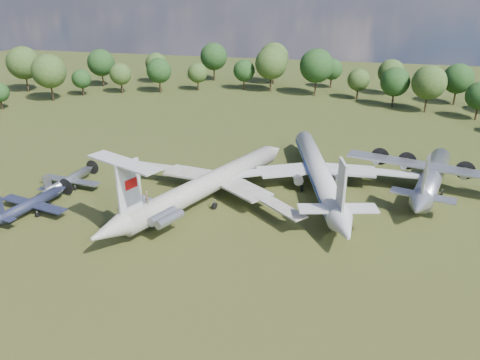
% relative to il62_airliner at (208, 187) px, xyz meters
% --- Properties ---
extents(ground, '(300.00, 300.00, 0.00)m').
position_rel_il62_airliner_xyz_m(ground, '(-5.10, 2.41, -2.40)').
color(ground, '#1F3A13').
rests_on(ground, ground).
extents(il62_airliner, '(54.02, 59.86, 4.80)m').
position_rel_il62_airliner_xyz_m(il62_airliner, '(0.00, 0.00, 0.00)').
color(il62_airliner, silver).
rests_on(il62_airliner, ground).
extents(tu104_jet, '(48.23, 57.29, 4.97)m').
position_rel_il62_airliner_xyz_m(tu104_jet, '(17.42, 9.13, 0.09)').
color(tu104_jet, silver).
rests_on(tu104_jet, ground).
extents(an12_transport, '(37.92, 40.40, 4.43)m').
position_rel_il62_airliner_xyz_m(an12_transport, '(36.79, 12.42, -0.18)').
color(an12_transport, '#919398').
rests_on(an12_transport, ground).
extents(small_prop_west, '(16.04, 19.52, 2.52)m').
position_rel_il62_airliner_xyz_m(small_prop_west, '(-26.01, -11.15, -1.14)').
color(small_prop_west, black).
rests_on(small_prop_west, ground).
extents(small_prop_northwest, '(13.23, 16.92, 2.30)m').
position_rel_il62_airliner_xyz_m(small_prop_northwest, '(-25.62, -0.94, -1.25)').
color(small_prop_northwest, '#AAACB2').
rests_on(small_prop_northwest, ground).
extents(person_on_il62, '(0.82, 0.81, 1.91)m').
position_rel_il62_airliner_xyz_m(person_on_il62, '(-5.36, -12.31, 3.35)').
color(person_on_il62, brown).
rests_on(person_on_il62, il62_airliner).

